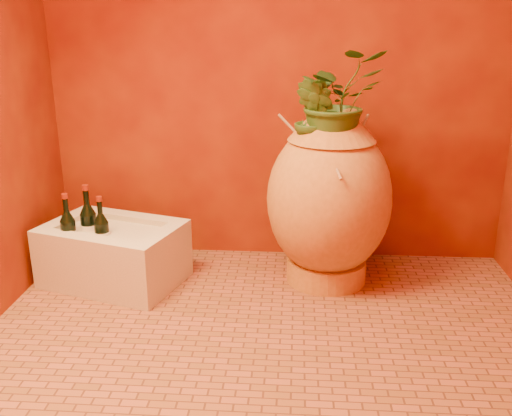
# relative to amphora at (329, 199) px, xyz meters

# --- Properties ---
(floor) EXTENTS (2.50, 2.50, 0.00)m
(floor) POSITION_rel_amphora_xyz_m (-0.27, -0.65, -0.45)
(floor) COLOR brown
(floor) RESTS_ON ground
(wall_back) EXTENTS (2.50, 0.02, 2.50)m
(wall_back) POSITION_rel_amphora_xyz_m (-0.27, 0.35, 0.80)
(wall_back) COLOR #5C0E05
(wall_back) RESTS_ON ground
(amphora) EXTENTS (0.66, 0.66, 0.90)m
(amphora) POSITION_rel_amphora_xyz_m (0.00, 0.00, 0.00)
(amphora) COLOR #B87C34
(amphora) RESTS_ON floor
(stone_basin) EXTENTS (0.78, 0.65, 0.31)m
(stone_basin) POSITION_rel_amphora_xyz_m (-1.10, -0.10, -0.30)
(stone_basin) COLOR beige
(stone_basin) RESTS_ON floor
(wine_bottle_a) EXTENTS (0.08, 0.08, 0.32)m
(wine_bottle_a) POSITION_rel_amphora_xyz_m (-1.30, -0.16, -0.16)
(wine_bottle_a) COLOR black
(wine_bottle_a) RESTS_ON stone_basin
(wine_bottle_b) EXTENTS (0.08, 0.08, 0.31)m
(wine_bottle_b) POSITION_rel_amphora_xyz_m (-1.13, -0.16, -0.16)
(wine_bottle_b) COLOR black
(wine_bottle_b) RESTS_ON stone_basin
(wine_bottle_c) EXTENTS (0.08, 0.08, 0.35)m
(wine_bottle_c) POSITION_rel_amphora_xyz_m (-1.22, -0.09, -0.15)
(wine_bottle_c) COLOR black
(wine_bottle_c) RESTS_ON stone_basin
(wall_tap) EXTENTS (0.07, 0.15, 0.16)m
(wall_tap) POSITION_rel_amphora_xyz_m (-0.05, 0.27, 0.24)
(wall_tap) COLOR #A87426
(wall_tap) RESTS_ON wall_back
(plant_main) EXTENTS (0.54, 0.51, 0.47)m
(plant_main) POSITION_rel_amphora_xyz_m (0.01, -0.02, 0.50)
(plant_main) COLOR #274A1A
(plant_main) RESTS_ON amphora
(plant_side) EXTENTS (0.26, 0.27, 0.39)m
(plant_side) POSITION_rel_amphora_xyz_m (-0.09, -0.07, 0.41)
(plant_side) COLOR #274A1A
(plant_side) RESTS_ON amphora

